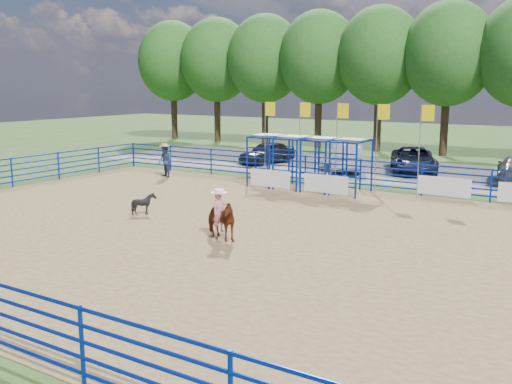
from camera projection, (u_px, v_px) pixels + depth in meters
ground at (251, 235)px, 19.55m from camera, size 120.00×120.00×0.00m
arena_dirt at (251, 235)px, 19.55m from camera, size 30.00×20.00×0.02m
gravel_strip at (404, 171)px, 33.74m from camera, size 40.00×10.00×0.01m
horse_and_rider at (219, 215)px, 18.75m from camera, size 1.78×1.20×2.38m
calf at (144, 204)px, 22.42m from camera, size 0.92×0.85×0.87m
spectator_cowboy at (165, 161)px, 31.37m from camera, size 1.06×0.95×1.83m
car_a at (267, 153)px, 37.06m from camera, size 2.54×4.40×1.41m
car_b at (347, 157)px, 34.01m from camera, size 3.49×5.23×1.63m
car_c at (414, 160)px, 33.25m from camera, size 4.13×5.77×1.46m
perimeter_fence at (251, 214)px, 19.41m from camera, size 30.10×20.10×1.50m
chute_assembly at (315, 164)px, 27.68m from camera, size 19.32×2.41×4.20m
treeline at (449, 49)px, 39.85m from camera, size 56.40×6.40×11.24m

